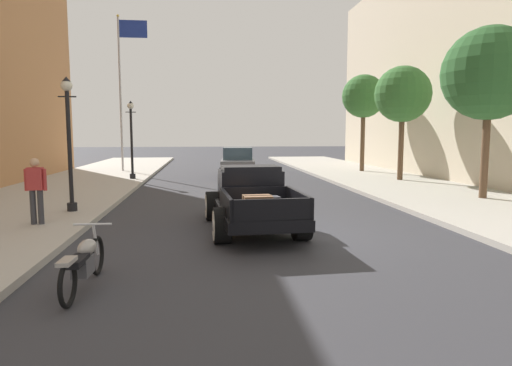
# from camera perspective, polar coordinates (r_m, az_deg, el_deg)

# --- Properties ---
(ground_plane) EXTENTS (140.00, 140.00, 0.00)m
(ground_plane) POSITION_cam_1_polar(r_m,az_deg,el_deg) (10.87, 1.95, -6.43)
(ground_plane) COLOR #333338
(hotrod_truck_black) EXTENTS (2.37, 5.01, 1.58)m
(hotrod_truck_black) POSITION_cam_1_polar(r_m,az_deg,el_deg) (11.43, -0.68, -1.94)
(hotrod_truck_black) COLOR black
(hotrod_truck_black) RESTS_ON ground
(motorcycle_parked) EXTENTS (0.62, 2.12, 0.93)m
(motorcycle_parked) POSITION_cam_1_polar(r_m,az_deg,el_deg) (7.47, -21.15, -9.33)
(motorcycle_parked) COLOR black
(motorcycle_parked) RESTS_ON ground
(car_background_grey) EXTENTS (2.11, 4.42, 1.65)m
(car_background_grey) POSITION_cam_1_polar(r_m,az_deg,el_deg) (24.28, -2.35, 2.50)
(car_background_grey) COLOR slate
(car_background_grey) RESTS_ON ground
(pedestrian_sidewalk_left) EXTENTS (0.53, 0.22, 1.65)m
(pedestrian_sidewalk_left) POSITION_cam_1_polar(r_m,az_deg,el_deg) (12.31, -26.30, -0.45)
(pedestrian_sidewalk_left) COLOR #333338
(pedestrian_sidewalk_left) RESTS_ON sidewalk_left
(street_lamp_near) EXTENTS (0.50, 0.32, 3.85)m
(street_lamp_near) POSITION_cam_1_polar(r_m,az_deg,el_deg) (13.94, -22.79, 5.79)
(street_lamp_near) COLOR black
(street_lamp_near) RESTS_ON sidewalk_left
(street_lamp_far) EXTENTS (0.50, 0.32, 3.85)m
(street_lamp_far) POSITION_cam_1_polar(r_m,az_deg,el_deg) (23.06, -15.62, 6.09)
(street_lamp_far) COLOR black
(street_lamp_far) RESTS_ON sidewalk_left
(flagpole) EXTENTS (1.74, 0.16, 9.16)m
(flagpole) POSITION_cam_1_polar(r_m,az_deg,el_deg) (28.30, -16.53, 12.95)
(flagpole) COLOR #B2B2B7
(flagpole) RESTS_ON sidewalk_left
(street_tree_nearest) EXTENTS (3.17, 3.17, 5.87)m
(street_tree_nearest) POSITION_cam_1_polar(r_m,az_deg,el_deg) (17.56, 27.66, 12.23)
(street_tree_nearest) COLOR brown
(street_tree_nearest) RESTS_ON sidewalk_right
(street_tree_second) EXTENTS (2.67, 2.67, 5.45)m
(street_tree_second) POSITION_cam_1_polar(r_m,az_deg,el_deg) (22.84, 18.23, 10.66)
(street_tree_second) COLOR brown
(street_tree_second) RESTS_ON sidewalk_right
(street_tree_third) EXTENTS (2.53, 2.53, 5.70)m
(street_tree_third) POSITION_cam_1_polar(r_m,az_deg,el_deg) (27.60, 13.58, 10.65)
(street_tree_third) COLOR brown
(street_tree_third) RESTS_ON sidewalk_right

